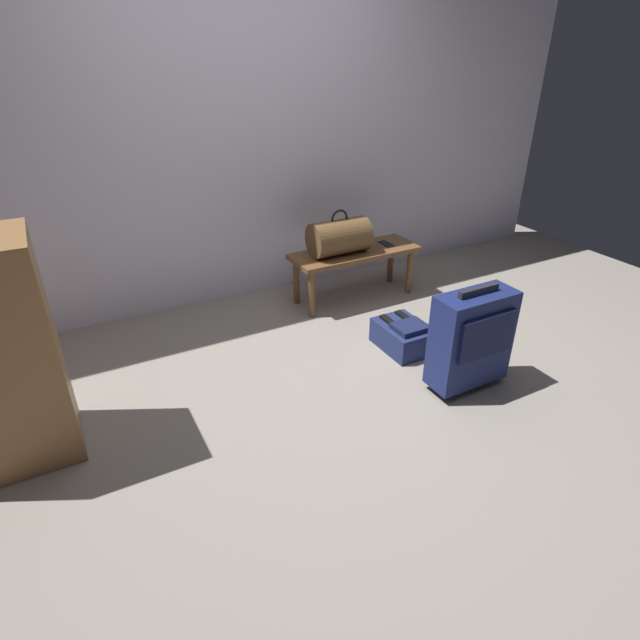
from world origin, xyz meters
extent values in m
plane|color=gray|center=(0.00, 0.00, 0.00)|extent=(6.60, 6.60, 0.00)
cube|color=silver|center=(0.00, 1.60, 1.40)|extent=(6.00, 0.10, 2.80)
cube|color=brown|center=(0.70, 1.06, 0.38)|extent=(1.00, 0.36, 0.04)
cylinder|color=brown|center=(0.26, 0.93, 0.18)|extent=(0.05, 0.05, 0.36)
cylinder|color=brown|center=(1.14, 0.93, 0.18)|extent=(0.05, 0.05, 0.36)
cylinder|color=brown|center=(0.26, 1.19, 0.18)|extent=(0.05, 0.05, 0.36)
cylinder|color=brown|center=(1.14, 1.19, 0.18)|extent=(0.05, 0.05, 0.36)
cylinder|color=brown|center=(0.55, 1.06, 0.53)|extent=(0.44, 0.26, 0.26)
torus|color=black|center=(0.55, 1.06, 0.67)|extent=(0.14, 0.02, 0.14)
cube|color=#191E4C|center=(0.98, 1.05, 0.40)|extent=(0.07, 0.14, 0.01)
cube|color=black|center=(0.98, 1.05, 0.41)|extent=(0.06, 0.13, 0.00)
cube|color=navy|center=(0.65, -0.28, 0.33)|extent=(0.47, 0.20, 0.55)
cube|color=#11183E|center=(0.65, -0.39, 0.39)|extent=(0.38, 0.02, 0.25)
cube|color=#262628|center=(0.65, -0.28, 0.62)|extent=(0.26, 0.03, 0.04)
cylinder|color=black|center=(0.48, -0.21, 0.03)|extent=(0.02, 0.05, 0.05)
cylinder|color=black|center=(0.81, -0.21, 0.03)|extent=(0.02, 0.05, 0.05)
cube|color=navy|center=(0.58, 0.25, 0.09)|extent=(0.28, 0.38, 0.17)
cube|color=#182045|center=(0.58, 0.18, 0.19)|extent=(0.21, 0.17, 0.04)
cube|color=black|center=(0.52, 0.31, 0.18)|extent=(0.04, 0.19, 0.02)
cube|color=black|center=(0.64, 0.31, 0.18)|extent=(0.04, 0.19, 0.02)
camera|label=1|loc=(-1.28, -2.08, 1.79)|focal=28.78mm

